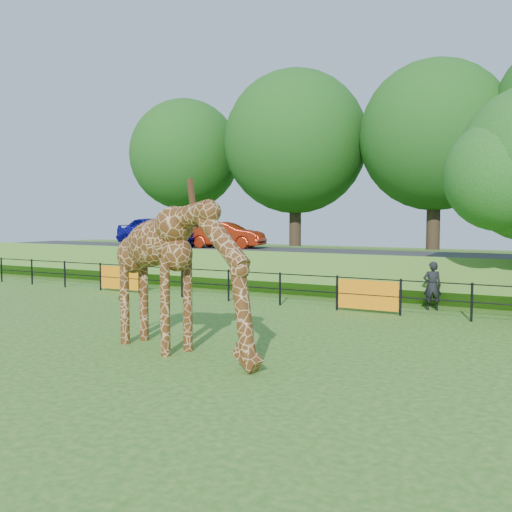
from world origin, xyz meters
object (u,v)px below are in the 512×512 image
(giraffe, at_px, (180,278))
(visitor, at_px, (432,286))
(car_blue, at_px, (158,231))
(car_red, at_px, (226,235))

(giraffe, relative_size, visitor, 3.00)
(giraffe, height_order, car_blue, giraffe)
(giraffe, relative_size, car_red, 1.22)
(car_red, relative_size, visitor, 2.46)
(visitor, bearing_deg, car_blue, -38.32)
(giraffe, height_order, visitor, giraffe)
(giraffe, distance_m, car_red, 15.63)
(giraffe, bearing_deg, car_blue, 145.83)
(car_red, bearing_deg, car_blue, 94.99)
(car_blue, distance_m, visitor, 15.10)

